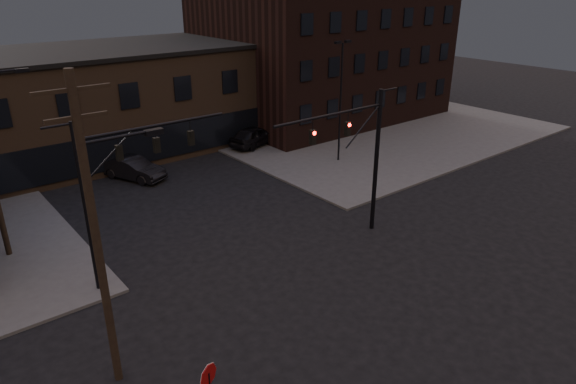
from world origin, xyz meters
The scene contains 13 objects.
ground centered at (0.00, 0.00, 0.00)m, with size 140.00×140.00×0.00m, color black.
sidewalk_ne centered at (22.00, 22.00, 0.07)m, with size 30.00×30.00×0.15m, color #474744.
building_row centered at (0.00, 28.00, 4.00)m, with size 40.00×12.00×8.00m, color #4F3B2A.
building_right centered at (22.00, 26.00, 7.00)m, with size 22.00×16.00×14.00m, color black.
traffic_signal_near centered at (5.36, 4.50, 4.93)m, with size 7.12×0.24×8.00m.
traffic_signal_far centered at (-6.72, 8.00, 5.01)m, with size 7.12×0.24×8.00m.
stop_sign centered at (-8.00, -1.99, 1.84)m, with size 0.72×0.33×2.48m.
utility_pole_near centered at (-9.43, 2.00, 5.87)m, with size 3.70×0.28×11.00m.
lot_light_a centered at (13.00, 14.00, 5.51)m, with size 1.50×0.28×9.14m.
lot_light_b centered at (19.00, 19.00, 5.51)m, with size 1.50×0.28×9.14m.
parked_car_lot_a centered at (10.11, 21.11, 0.99)m, with size 1.99×4.96×1.69m, color black.
parked_car_lot_b centered at (21.57, 24.09, 0.90)m, with size 2.10×5.17×1.50m, color #AAAAAC.
car_crossing centered at (-0.94, 20.45, 0.79)m, with size 1.66×4.77×1.57m, color black.
Camera 1 is at (-13.79, -13.06, 13.33)m, focal length 32.00 mm.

